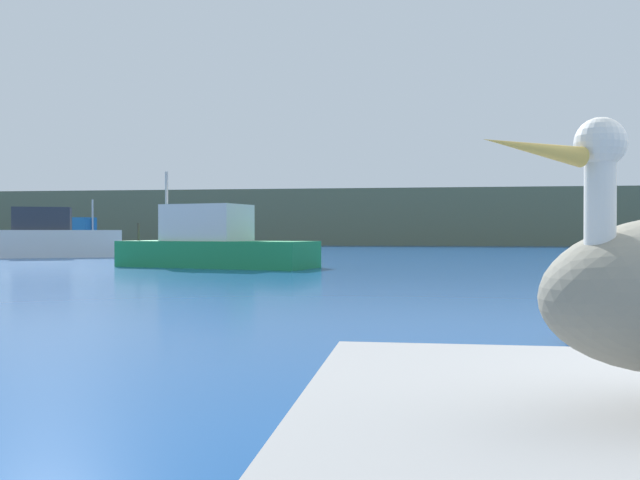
{
  "coord_description": "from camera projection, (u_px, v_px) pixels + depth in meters",
  "views": [
    {
      "loc": [
        -2.15,
        -2.92,
        1.33
      ],
      "look_at": [
        -5.32,
        19.19,
        1.07
      ],
      "focal_mm": 38.74,
      "sensor_mm": 36.0,
      "label": 1
    }
  ],
  "objects": [
    {
      "name": "fishing_boat_blue",
      "position": [
        76.0,
        239.0,
        46.9
      ],
      "size": [
        5.16,
        2.37,
        3.52
      ],
      "rotation": [
        0.0,
        0.0,
        -0.19
      ],
      "color": "blue",
      "rests_on": "ground"
    },
    {
      "name": "mooring_buoy",
      "position": [
        578.0,
        322.0,
        8.26
      ],
      "size": [
        0.5,
        0.5,
        0.5
      ],
      "primitive_type": "sphere",
      "color": "#E54C19",
      "rests_on": "ground"
    },
    {
      "name": "fishing_boat_white",
      "position": [
        43.0,
        239.0,
        35.95
      ],
      "size": [
        8.07,
        5.2,
        4.75
      ],
      "rotation": [
        0.0,
        0.0,
        3.57
      ],
      "color": "white",
      "rests_on": "ground"
    },
    {
      "name": "hillside_backdrop",
      "position": [
        439.0,
        218.0,
        74.41
      ],
      "size": [
        140.0,
        17.6,
        5.6
      ],
      "primitive_type": "cube",
      "color": "#5B664C",
      "rests_on": "ground"
    },
    {
      "name": "fishing_boat_green",
      "position": [
        213.0,
        244.0,
        26.15
      ],
      "size": [
        7.95,
        4.38,
        3.7
      ],
      "rotation": [
        0.0,
        0.0,
        2.88
      ],
      "color": "#1E8C4C",
      "rests_on": "ground"
    }
  ]
}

